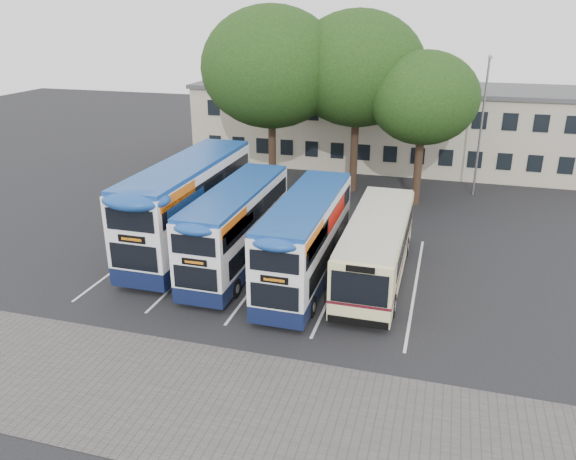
# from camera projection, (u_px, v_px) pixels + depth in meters

# --- Properties ---
(ground) EXTENTS (120.00, 120.00, 0.00)m
(ground) POSITION_uv_depth(u_px,v_px,m) (320.00, 333.00, 21.64)
(ground) COLOR black
(ground) RESTS_ON ground
(paving_strip) EXTENTS (40.00, 6.00, 0.01)m
(paving_strip) POSITION_uv_depth(u_px,v_px,m) (223.00, 405.00, 17.68)
(paving_strip) COLOR #595654
(paving_strip) RESTS_ON ground
(bay_lines) EXTENTS (14.12, 11.00, 0.01)m
(bay_lines) POSITION_uv_depth(u_px,v_px,m) (268.00, 268.00, 27.08)
(bay_lines) COLOR silver
(bay_lines) RESTS_ON ground
(depot_building) EXTENTS (32.40, 8.40, 6.20)m
(depot_building) POSITION_uv_depth(u_px,v_px,m) (397.00, 125.00, 44.66)
(depot_building) COLOR #B7AC93
(depot_building) RESTS_ON ground
(lamp_post) EXTENTS (0.25, 1.05, 9.06)m
(lamp_post) POSITION_uv_depth(u_px,v_px,m) (482.00, 119.00, 36.13)
(lamp_post) COLOR gray
(lamp_post) RESTS_ON ground
(tree_left) EXTENTS (9.09, 9.09, 12.09)m
(tree_left) POSITION_uv_depth(u_px,v_px,m) (271.00, 67.00, 36.05)
(tree_left) COLOR black
(tree_left) RESTS_ON ground
(tree_mid) EXTENTS (8.66, 8.66, 11.82)m
(tree_mid) POSITION_uv_depth(u_px,v_px,m) (358.00, 69.00, 36.00)
(tree_mid) COLOR black
(tree_mid) RESTS_ON ground
(tree_right) EXTENTS (6.60, 6.60, 9.53)m
(tree_right) POSITION_uv_depth(u_px,v_px,m) (424.00, 98.00, 33.73)
(tree_right) COLOR black
(tree_right) RESTS_ON ground
(bus_dd_left) EXTENTS (2.69, 11.08, 4.62)m
(bus_dd_left) POSITION_uv_depth(u_px,v_px,m) (190.00, 202.00, 28.53)
(bus_dd_left) COLOR #101A3D
(bus_dd_left) RESTS_ON ground
(bus_dd_mid) EXTENTS (2.29, 9.45, 3.93)m
(bus_dd_mid) POSITION_uv_depth(u_px,v_px,m) (237.00, 224.00, 26.59)
(bus_dd_mid) COLOR #101A3D
(bus_dd_mid) RESTS_ON ground
(bus_dd_right) EXTENTS (2.31, 9.53, 3.97)m
(bus_dd_right) POSITION_uv_depth(u_px,v_px,m) (306.00, 236.00, 25.12)
(bus_dd_right) COLOR #101A3D
(bus_dd_right) RESTS_ON ground
(bus_single) EXTENTS (2.53, 9.93, 2.96)m
(bus_single) POSITION_uv_depth(u_px,v_px,m) (377.00, 244.00, 25.60)
(bus_single) COLOR #F7EDA5
(bus_single) RESTS_ON ground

